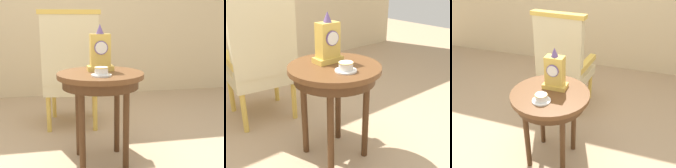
# 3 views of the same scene
# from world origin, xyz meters

# --- Properties ---
(ground_plane) EXTENTS (10.00, 10.00, 0.00)m
(ground_plane) POSITION_xyz_m (0.00, 0.00, 0.00)
(ground_plane) COLOR tan
(side_table) EXTENTS (0.61, 0.61, 0.68)m
(side_table) POSITION_xyz_m (0.10, 0.08, 0.59)
(side_table) COLOR brown
(side_table) RESTS_ON ground
(teacup_left) EXTENTS (0.14, 0.14, 0.06)m
(teacup_left) POSITION_xyz_m (0.08, -0.05, 0.71)
(teacup_left) COLOR white
(teacup_left) RESTS_ON side_table
(mantel_clock) EXTENTS (0.19, 0.11, 0.34)m
(mantel_clock) POSITION_xyz_m (0.11, 0.16, 0.82)
(mantel_clock) COLOR gold
(mantel_clock) RESTS_ON side_table
(armchair) EXTENTS (0.60, 0.59, 1.14)m
(armchair) POSITION_xyz_m (-0.06, 0.86, 0.59)
(armchair) COLOR beige
(armchair) RESTS_ON ground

